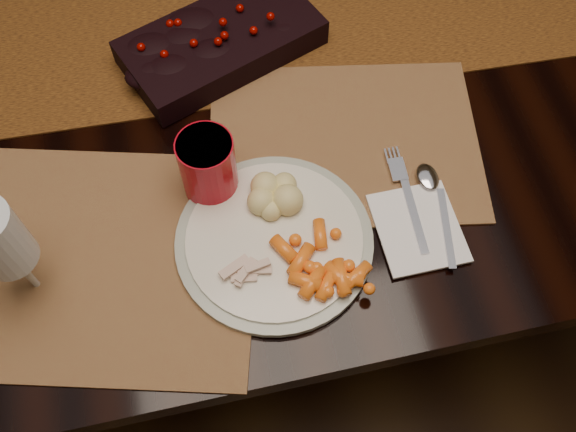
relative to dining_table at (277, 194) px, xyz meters
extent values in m
plane|color=black|center=(0.00, 0.00, -0.38)|extent=(5.00, 5.00, 0.00)
cube|color=black|center=(0.00, 0.00, 0.00)|extent=(1.80, 1.00, 0.75)
cube|color=#351F0E|center=(-0.05, 0.15, 0.38)|extent=(1.87, 0.45, 0.00)
cube|color=brown|center=(0.08, -0.15, 0.38)|extent=(0.47, 0.38, 0.00)
cube|color=#93614B|center=(-0.33, -0.26, 0.38)|extent=(0.57, 0.48, 0.00)
cylinder|color=silver|center=(-0.06, -0.30, 0.39)|extent=(0.35, 0.35, 0.02)
cube|color=white|center=(0.15, -0.32, 0.38)|extent=(0.12, 0.14, 0.00)
cylinder|color=#AA0615|center=(-0.13, -0.19, 0.44)|extent=(0.09, 0.09, 0.11)
camera|label=1|loc=(-0.13, -0.71, 1.21)|focal=40.00mm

